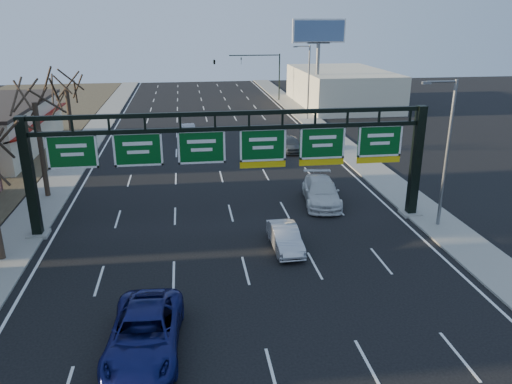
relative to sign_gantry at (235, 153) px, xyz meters
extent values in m
plane|color=black|center=(-0.16, -8.00, -4.63)|extent=(160.00, 160.00, 0.00)
cube|color=gray|center=(-12.96, 12.00, -4.57)|extent=(3.00, 120.00, 0.12)
cube|color=gray|center=(12.64, 12.00, -4.57)|extent=(3.00, 120.00, 0.12)
cube|color=white|center=(-0.16, 12.00, -4.62)|extent=(21.60, 120.00, 0.01)
cube|color=black|center=(-11.86, 0.00, -1.03)|extent=(0.55, 0.55, 7.20)
cube|color=gray|center=(-11.86, 0.00, -4.53)|extent=(1.20, 1.20, 0.20)
cube|color=black|center=(11.54, 0.00, -1.03)|extent=(0.55, 0.55, 7.20)
cube|color=gray|center=(11.54, 0.00, -4.53)|extent=(1.20, 1.20, 0.20)
cube|color=black|center=(-0.16, 0.00, 2.42)|extent=(23.40, 0.25, 0.25)
cube|color=black|center=(-0.16, 0.00, 1.52)|extent=(23.40, 0.25, 0.25)
cube|color=#054817|center=(-9.33, 0.00, 0.47)|extent=(2.80, 0.10, 2.00)
cube|color=#054817|center=(-5.66, 0.00, 0.47)|extent=(2.80, 0.10, 2.00)
cube|color=#054817|center=(-1.99, 0.00, 0.47)|extent=(2.80, 0.10, 2.00)
cube|color=#054817|center=(1.67, 0.00, 0.47)|extent=(2.80, 0.10, 2.00)
cube|color=yellow|center=(1.67, 0.00, -0.75)|extent=(2.80, 0.10, 0.40)
cube|color=#054817|center=(5.34, 0.00, 0.47)|extent=(2.80, 0.10, 2.00)
cube|color=yellow|center=(5.34, 0.00, -0.75)|extent=(2.80, 0.10, 0.40)
cube|color=#054817|center=(9.01, 0.00, 0.47)|extent=(2.80, 0.10, 2.00)
cube|color=yellow|center=(9.01, 0.00, -0.75)|extent=(2.80, 0.10, 0.40)
cube|color=maroon|center=(-16.56, 21.00, -1.63)|extent=(1.20, 18.00, 0.40)
cube|color=beige|center=(19.84, 42.00, -2.13)|extent=(12.00, 20.00, 5.00)
cylinder|color=black|center=(-12.96, 7.00, -1.09)|extent=(0.36, 0.36, 6.84)
cylinder|color=black|center=(-12.96, 17.00, -1.28)|extent=(0.36, 0.36, 6.46)
cylinder|color=slate|center=(12.44, -2.00, -0.01)|extent=(0.20, 0.20, 9.00)
cylinder|color=slate|center=(11.54, -2.00, 4.39)|extent=(1.80, 0.12, 0.12)
cube|color=slate|center=(10.64, -2.00, 4.34)|extent=(0.50, 0.22, 0.15)
cylinder|color=slate|center=(12.44, 32.00, -0.01)|extent=(0.20, 0.20, 9.00)
cylinder|color=slate|center=(11.54, 32.00, 4.39)|extent=(1.80, 0.12, 0.12)
cube|color=slate|center=(10.64, 32.00, 4.34)|extent=(0.50, 0.22, 0.15)
cylinder|color=slate|center=(14.84, 37.00, -0.13)|extent=(0.50, 0.50, 9.00)
cube|color=slate|center=(14.84, 37.00, 4.37)|extent=(3.00, 0.30, 0.20)
cube|color=white|center=(14.84, 37.00, 5.87)|extent=(7.00, 0.30, 3.00)
cube|color=#486390|center=(14.84, 36.80, 5.87)|extent=(6.60, 0.05, 2.60)
cylinder|color=black|center=(11.64, 47.00, -1.13)|extent=(0.18, 0.18, 7.00)
cylinder|color=black|center=(7.84, 47.00, 2.17)|extent=(7.60, 0.14, 0.14)
imported|color=black|center=(5.84, 47.00, 1.37)|extent=(0.20, 0.20, 1.00)
imported|color=black|center=(1.84, 47.00, 1.37)|extent=(0.54, 0.54, 1.62)
imported|color=navy|center=(-4.84, -11.98, -3.81)|extent=(3.09, 6.06, 1.64)
imported|color=#B7B7BC|center=(2.35, -3.82, -3.95)|extent=(1.54, 4.16, 1.36)
imported|color=silver|center=(6.28, 2.97, -3.80)|extent=(3.12, 6.02, 1.67)
imported|color=#474A4C|center=(7.15, 17.11, -3.91)|extent=(1.80, 4.26, 1.44)
imported|color=#9F9EA3|center=(-2.57, 24.43, -3.95)|extent=(1.78, 4.21, 1.35)
camera|label=1|loc=(-2.91, -28.74, 7.80)|focal=35.00mm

